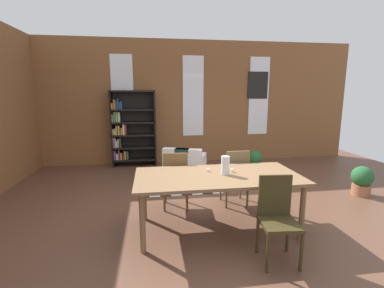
% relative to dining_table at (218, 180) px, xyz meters
% --- Properties ---
extents(ground_plane, '(10.14, 10.14, 0.00)m').
position_rel_dining_table_xyz_m(ground_plane, '(0.25, 0.42, -0.71)').
color(ground_plane, brown).
extents(back_wall_brick, '(8.80, 0.12, 3.21)m').
position_rel_dining_table_xyz_m(back_wall_brick, '(0.25, 3.89, 0.90)').
color(back_wall_brick, brown).
rests_on(back_wall_brick, ground).
extents(window_pane_0, '(0.55, 0.02, 2.08)m').
position_rel_dining_table_xyz_m(window_pane_0, '(-1.57, 3.82, 1.06)').
color(window_pane_0, white).
extents(window_pane_1, '(0.55, 0.02, 2.08)m').
position_rel_dining_table_xyz_m(window_pane_1, '(0.25, 3.82, 1.06)').
color(window_pane_1, white).
extents(window_pane_2, '(0.55, 0.02, 2.08)m').
position_rel_dining_table_xyz_m(window_pane_2, '(2.07, 3.82, 1.06)').
color(window_pane_2, white).
extents(dining_table, '(2.20, 1.07, 0.78)m').
position_rel_dining_table_xyz_m(dining_table, '(0.00, 0.00, 0.00)').
color(dining_table, brown).
rests_on(dining_table, ground).
extents(vase_on_table, '(0.11, 0.11, 0.25)m').
position_rel_dining_table_xyz_m(vase_on_table, '(0.10, -0.00, 0.20)').
color(vase_on_table, silver).
rests_on(vase_on_table, dining_table).
extents(tealight_candle_0, '(0.04, 0.04, 0.05)m').
position_rel_dining_table_xyz_m(tealight_candle_0, '(0.23, 0.10, 0.09)').
color(tealight_candle_0, silver).
rests_on(tealight_candle_0, dining_table).
extents(tealight_candle_1, '(0.04, 0.04, 0.04)m').
position_rel_dining_table_xyz_m(tealight_candle_1, '(-0.10, 0.17, 0.09)').
color(tealight_candle_1, silver).
rests_on(tealight_candle_1, dining_table).
extents(dining_chair_near_right, '(0.43, 0.43, 0.95)m').
position_rel_dining_table_xyz_m(dining_chair_near_right, '(0.50, -0.76, -0.19)').
color(dining_chair_near_right, '#362D14').
rests_on(dining_chair_near_right, ground).
extents(dining_chair_far_left, '(0.44, 0.44, 0.95)m').
position_rel_dining_table_xyz_m(dining_chair_far_left, '(-0.50, 0.76, -0.19)').
color(dining_chair_far_left, brown).
rests_on(dining_chair_far_left, ground).
extents(dining_chair_far_right, '(0.40, 0.40, 0.95)m').
position_rel_dining_table_xyz_m(dining_chair_far_right, '(0.49, 0.76, -0.19)').
color(dining_chair_far_right, brown).
rests_on(dining_chair_far_right, ground).
extents(bookshelf_tall, '(1.12, 0.33, 1.92)m').
position_rel_dining_table_xyz_m(bookshelf_tall, '(-1.40, 3.63, 0.25)').
color(bookshelf_tall, black).
rests_on(bookshelf_tall, ground).
extents(armchair_white, '(1.02, 1.02, 0.75)m').
position_rel_dining_table_xyz_m(armchair_white, '(-0.17, 2.19, -0.43)').
color(armchair_white, white).
rests_on(armchair_white, ground).
extents(potted_plant_by_shelf, '(0.38, 0.38, 0.54)m').
position_rel_dining_table_xyz_m(potted_plant_by_shelf, '(2.93, 0.85, -0.42)').
color(potted_plant_by_shelf, '#9E6042').
rests_on(potted_plant_by_shelf, ground).
extents(potted_plant_corner, '(0.35, 0.35, 0.49)m').
position_rel_dining_table_xyz_m(potted_plant_corner, '(1.58, 2.67, -0.44)').
color(potted_plant_corner, '#9E6042').
rests_on(potted_plant_corner, ground).
extents(striped_rug, '(1.58, 0.97, 0.01)m').
position_rel_dining_table_xyz_m(striped_rug, '(-0.34, 1.79, -0.70)').
color(striped_rug, black).
rests_on(striped_rug, ground).
extents(framed_picture, '(0.56, 0.03, 0.72)m').
position_rel_dining_table_xyz_m(framed_picture, '(2.03, 3.81, 1.36)').
color(framed_picture, black).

